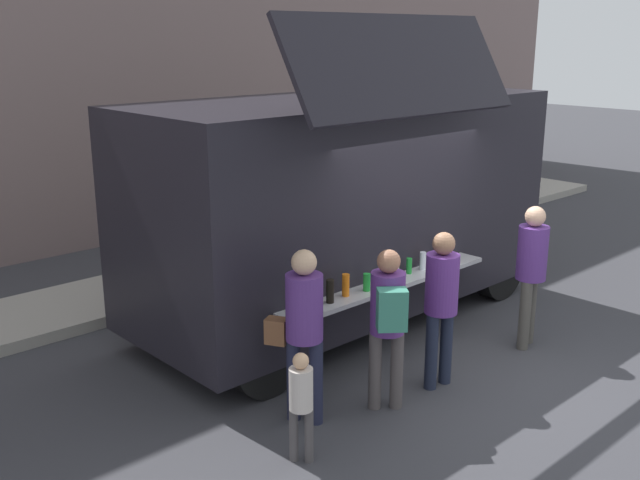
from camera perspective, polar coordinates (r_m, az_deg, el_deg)
ground_plane at (r=8.49m, az=12.14°, el=-9.97°), size 60.00×60.00×0.00m
food_truck_main at (r=9.33m, az=2.04°, el=3.01°), size 5.67×2.87×3.84m
trash_bin at (r=13.85m, az=6.44°, el=2.54°), size 0.60×0.60×0.98m
customer_front_ordering at (r=7.71m, az=9.43°, el=-4.33°), size 0.36×0.35×1.70m
customer_mid_with_backpack at (r=7.15m, az=5.32°, el=-5.81°), size 0.50×0.53×1.66m
customer_rear_waiting at (r=6.91m, az=-1.35°, el=-6.40°), size 0.43×0.55×1.74m
customer_extra_browsing at (r=8.94m, az=16.15°, el=-1.81°), size 0.35×0.35×1.73m
child_near_queue at (r=6.45m, az=-1.49°, el=-12.18°), size 0.21×0.21×1.03m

